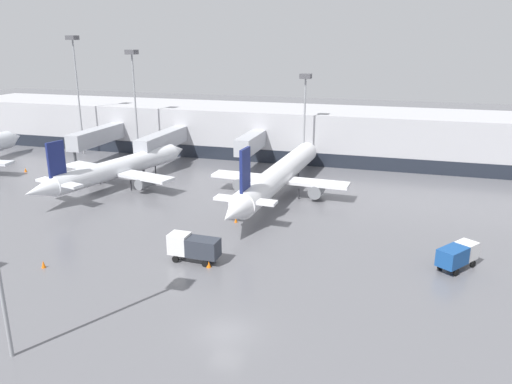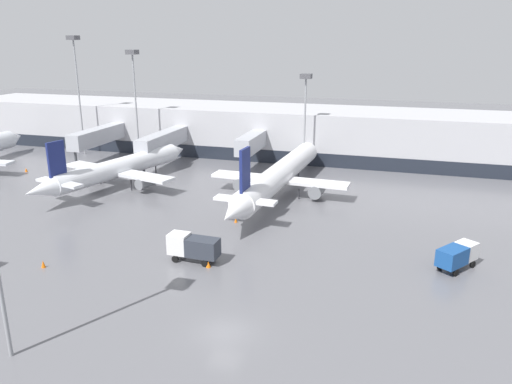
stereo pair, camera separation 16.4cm
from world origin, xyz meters
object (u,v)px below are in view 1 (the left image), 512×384
at_px(parked_jet_3, 279,175).
at_px(service_truck_1, 194,246).
at_px(traffic_cone_0, 25,170).
at_px(traffic_cone_3, 236,220).
at_px(parked_jet_2, 117,169).
at_px(apron_light_mast_1, 133,75).
at_px(traffic_cone_1, 209,264).
at_px(apron_light_mast_4, 305,93).
at_px(service_truck_0, 458,255).
at_px(apron_light_mast_0, 75,64).
at_px(traffic_cone_2, 43,264).

distance_m(parked_jet_3, service_truck_1, 24.50).
xyz_separation_m(traffic_cone_0, traffic_cone_3, (42.27, -12.96, -0.02)).
bearing_deg(parked_jet_2, apron_light_mast_1, 32.84).
bearing_deg(traffic_cone_1, traffic_cone_3, 96.74).
relative_size(traffic_cone_1, apron_light_mast_4, 0.04).
xyz_separation_m(service_truck_0, traffic_cone_1, (-23.47, -6.68, -1.20)).
distance_m(service_truck_1, apron_light_mast_1, 49.29).
xyz_separation_m(apron_light_mast_0, apron_light_mast_4, (43.79, 0.53, -4.15)).
relative_size(parked_jet_2, traffic_cone_3, 50.58).
relative_size(parked_jet_3, apron_light_mast_0, 1.79).
bearing_deg(traffic_cone_3, service_truck_1, -92.23).
height_order(service_truck_1, traffic_cone_0, service_truck_1).
height_order(parked_jet_3, service_truck_0, parked_jet_3).
bearing_deg(traffic_cone_1, service_truck_1, 155.09).
distance_m(traffic_cone_3, apron_light_mast_0, 52.45).
relative_size(parked_jet_2, service_truck_1, 5.93).
height_order(traffic_cone_1, traffic_cone_3, traffic_cone_1).
xyz_separation_m(traffic_cone_0, apron_light_mast_4, (44.96, 15.47, 12.64)).
bearing_deg(apron_light_mast_0, apron_light_mast_1, -6.30).
distance_m(traffic_cone_1, apron_light_mast_4, 43.11).
relative_size(apron_light_mast_0, apron_light_mast_4, 1.38).
distance_m(service_truck_1, apron_light_mast_4, 41.96).
xyz_separation_m(parked_jet_3, apron_light_mast_1, (-30.51, 14.02, 12.55)).
bearing_deg(service_truck_1, traffic_cone_1, 157.01).
xyz_separation_m(service_truck_0, traffic_cone_3, (-24.98, 6.09, -1.20)).
bearing_deg(service_truck_0, apron_light_mast_4, 68.34).
bearing_deg(apron_light_mast_4, traffic_cone_1, -91.63).
xyz_separation_m(traffic_cone_1, apron_light_mast_4, (1.17, 41.19, 12.65)).
relative_size(service_truck_0, apron_light_mast_4, 0.31).
bearing_deg(apron_light_mast_1, apron_light_mast_4, 3.63).
distance_m(traffic_cone_3, apron_light_mast_4, 31.23).
height_order(traffic_cone_3, apron_light_mast_1, apron_light_mast_1).
bearing_deg(traffic_cone_1, apron_light_mast_4, 88.37).
bearing_deg(apron_light_mast_0, service_truck_1, -44.36).
bearing_deg(service_truck_1, apron_light_mast_1, -52.20).
height_order(traffic_cone_2, apron_light_mast_1, apron_light_mast_1).
bearing_deg(parked_jet_3, traffic_cone_3, 172.63).
bearing_deg(service_truck_1, traffic_cone_2, 24.49).
bearing_deg(apron_light_mast_4, traffic_cone_2, -110.09).
bearing_deg(traffic_cone_1, parked_jet_3, 88.16).
xyz_separation_m(parked_jet_3, traffic_cone_0, (-44.60, 0.51, -2.62)).
bearing_deg(service_truck_1, apron_light_mast_4, -92.54).
distance_m(traffic_cone_1, apron_light_mast_0, 61.26).
relative_size(parked_jet_2, apron_light_mast_4, 1.95).
height_order(service_truck_0, traffic_cone_1, service_truck_0).
xyz_separation_m(service_truck_0, traffic_cone_2, (-39.11, -11.44, -1.14)).
xyz_separation_m(traffic_cone_1, apron_light_mast_0, (-42.62, 40.66, 16.81)).
relative_size(parked_jet_2, apron_light_mast_0, 1.41).
xyz_separation_m(parked_jet_2, service_truck_0, (47.38, -15.73, -1.31)).
bearing_deg(parked_jet_3, traffic_cone_1, -178.65).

